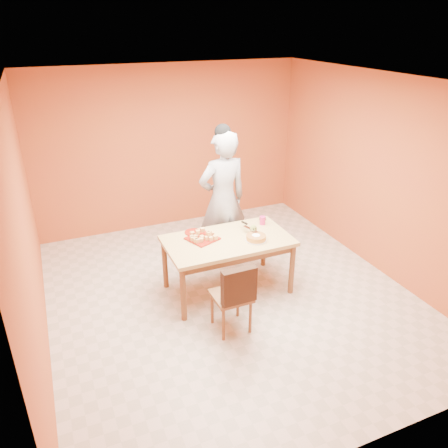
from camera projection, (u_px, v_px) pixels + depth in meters
name	position (u px, v px, depth m)	size (l,w,h in m)	color
floor	(230.00, 295.00, 5.76)	(5.00, 5.00, 0.00)	beige
ceiling	(231.00, 82.00, 4.61)	(5.00, 5.00, 0.00)	silver
wall_back	(170.00, 148.00, 7.27)	(4.50, 4.50, 0.00)	#B14928
wall_left	(26.00, 233.00, 4.39)	(5.00, 5.00, 0.00)	#B14928
wall_right	(380.00, 176.00, 5.98)	(5.00, 5.00, 0.00)	#B14928
dining_table	(228.00, 246.00, 5.59)	(1.60, 0.90, 0.76)	tan
dining_chair	(232.00, 295.00, 4.94)	(0.42, 0.49, 0.91)	brown
pastry_pile	(202.00, 234.00, 5.52)	(0.31, 0.31, 0.10)	#E2A860
person	(223.00, 200.00, 6.14)	(0.72, 0.47, 1.98)	#9A9A9C
pastry_platter	(202.00, 239.00, 5.55)	(0.34, 0.34, 0.02)	maroon
red_dinner_plate	(193.00, 232.00, 5.72)	(0.22, 0.22, 0.01)	maroon
white_cake_plate	(256.00, 240.00, 5.52)	(0.27, 0.27, 0.01)	silver
sponge_cake	(256.00, 237.00, 5.51)	(0.25, 0.25, 0.06)	gold
cake_server	(251.00, 229.00, 5.65)	(0.05, 0.26, 0.01)	silver
egg_ornament	(253.00, 229.00, 5.67)	(0.10, 0.08, 0.12)	olive
magenta_glass	(263.00, 220.00, 5.93)	(0.08, 0.08, 0.11)	#D21F6C
checker_tin	(262.00, 219.00, 6.08)	(0.10, 0.10, 0.03)	#35170E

